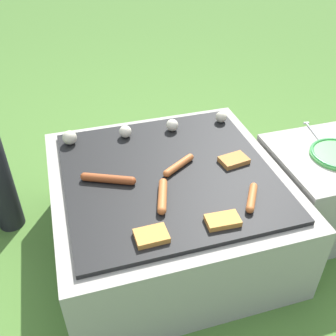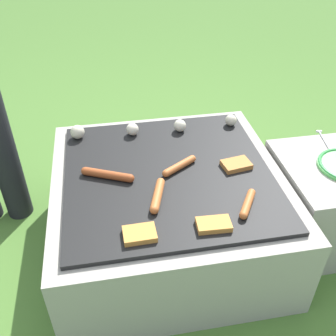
% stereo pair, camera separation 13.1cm
% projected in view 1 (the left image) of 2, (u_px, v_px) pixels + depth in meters
% --- Properties ---
extents(ground_plane, '(14.00, 14.00, 0.00)m').
position_uv_depth(ground_plane, '(168.00, 239.00, 1.71)').
color(ground_plane, '#47702D').
extents(grill, '(0.88, 0.88, 0.37)m').
position_uv_depth(grill, '(168.00, 209.00, 1.60)').
color(grill, '#9E998E').
rests_on(grill, ground_plane).
extents(side_ledge, '(0.47, 0.44, 0.37)m').
position_uv_depth(side_ledge, '(324.00, 189.00, 1.70)').
color(side_ledge, '#9E998E').
rests_on(side_ledge, ground_plane).
extents(sausage_front_right, '(0.15, 0.10, 0.03)m').
position_uv_depth(sausage_front_right, '(179.00, 165.00, 1.50)').
color(sausage_front_right, '#B7602D').
rests_on(sausage_front_right, grill).
extents(sausage_mid_left, '(0.08, 0.17, 0.03)m').
position_uv_depth(sausage_mid_left, '(162.00, 196.00, 1.36)').
color(sausage_mid_left, '#B7602D').
rests_on(sausage_mid_left, grill).
extents(sausage_front_left, '(0.19, 0.10, 0.03)m').
position_uv_depth(sausage_front_left, '(108.00, 179.00, 1.43)').
color(sausage_front_left, '#93421E').
rests_on(sausage_front_left, grill).
extents(sausage_front_center, '(0.09, 0.13, 0.03)m').
position_uv_depth(sausage_front_center, '(252.00, 197.00, 1.35)').
color(sausage_front_center, '#B7602D').
rests_on(sausage_front_center, grill).
extents(bread_slice_right, '(0.10, 0.08, 0.02)m').
position_uv_depth(bread_slice_right, '(151.00, 236.00, 1.21)').
color(bread_slice_right, '#D18438').
rests_on(bread_slice_right, grill).
extents(bread_slice_center, '(0.11, 0.07, 0.02)m').
position_uv_depth(bread_slice_center, '(223.00, 220.00, 1.27)').
color(bread_slice_center, '#D18438').
rests_on(bread_slice_center, grill).
extents(bread_slice_left, '(0.12, 0.09, 0.02)m').
position_uv_depth(bread_slice_left, '(234.00, 160.00, 1.53)').
color(bread_slice_left, '#B27033').
rests_on(bread_slice_left, grill).
extents(mushroom_row, '(0.73, 0.08, 0.06)m').
position_uv_depth(mushroom_row, '(140.00, 129.00, 1.69)').
color(mushroom_row, beige).
rests_on(mushroom_row, grill).
extents(fork_utensil, '(0.05, 0.18, 0.01)m').
position_uv_depth(fork_utensil, '(313.00, 132.00, 1.71)').
color(fork_utensil, silver).
rests_on(fork_utensil, side_ledge).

